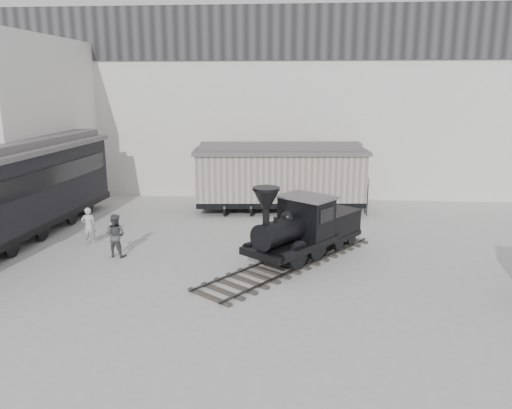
# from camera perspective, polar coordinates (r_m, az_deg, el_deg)

# --- Properties ---
(ground) EXTENTS (90.00, 90.00, 0.00)m
(ground) POSITION_cam_1_polar(r_m,az_deg,el_deg) (16.94, 1.06, -9.74)
(ground) COLOR #9E9E9B
(north_wall) EXTENTS (34.00, 2.51, 11.00)m
(north_wall) POSITION_cam_1_polar(r_m,az_deg,el_deg) (30.54, 2.98, 11.45)
(north_wall) COLOR silver
(north_wall) RESTS_ON ground
(west_pavilion) EXTENTS (7.00, 12.11, 9.00)m
(west_pavilion) POSITION_cam_1_polar(r_m,az_deg,el_deg) (29.90, -26.72, 7.95)
(west_pavilion) COLOR silver
(west_pavilion) RESTS_ON ground
(locomotive) EXTENTS (6.88, 8.24, 3.13)m
(locomotive) POSITION_cam_1_polar(r_m,az_deg,el_deg) (19.42, 5.19, -3.06)
(locomotive) COLOR #35322C
(locomotive) RESTS_ON ground
(boxcar) EXTENTS (9.29, 3.66, 3.71)m
(boxcar) POSITION_cam_1_polar(r_m,az_deg,el_deg) (26.57, 2.78, 3.29)
(boxcar) COLOR black
(boxcar) RESTS_ON ground
(passenger_coach) EXTENTS (4.07, 15.16, 4.01)m
(passenger_coach) POSITION_cam_1_polar(r_m,az_deg,el_deg) (23.62, -26.79, 1.17)
(passenger_coach) COLOR black
(passenger_coach) RESTS_ON ground
(visitor_a) EXTENTS (0.69, 0.57, 1.62)m
(visitor_a) POSITION_cam_1_polar(r_m,az_deg,el_deg) (22.49, -18.58, -2.32)
(visitor_a) COLOR #BCBCB9
(visitor_a) RESTS_ON ground
(visitor_b) EXTENTS (0.95, 0.80, 1.74)m
(visitor_b) POSITION_cam_1_polar(r_m,az_deg,el_deg) (20.57, -15.78, -3.40)
(visitor_b) COLOR #48494C
(visitor_b) RESTS_ON ground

